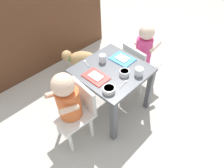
{
  "coord_description": "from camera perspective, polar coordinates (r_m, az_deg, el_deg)",
  "views": [
    {
      "loc": [
        -0.88,
        -0.82,
        1.48
      ],
      "look_at": [
        0.0,
        0.0,
        0.31
      ],
      "focal_mm": 31.01,
      "sensor_mm": 36.0,
      "label": 1
    }
  ],
  "objects": [
    {
      "name": "veggie_bowl_far",
      "position": [
        1.5,
        3.68,
        3.35
      ],
      "size": [
        0.08,
        0.08,
        0.04
      ],
      "color": "white",
      "rests_on": "dining_table"
    },
    {
      "name": "dog",
      "position": [
        2.16,
        -9.15,
        7.18
      ],
      "size": [
        0.33,
        0.36,
        0.3
      ],
      "color": "tan",
      "rests_on": "ground"
    },
    {
      "name": "food_tray_left",
      "position": [
        1.49,
        -4.77,
        2.16
      ],
      "size": [
        0.14,
        0.2,
        0.02
      ],
      "color": "red",
      "rests_on": "dining_table"
    },
    {
      "name": "water_cup_left",
      "position": [
        1.63,
        -2.78,
        7.44
      ],
      "size": [
        0.06,
        0.06,
        0.07
      ],
      "color": "white",
      "rests_on": "dining_table"
    },
    {
      "name": "seated_child_right",
      "position": [
        1.86,
        9.0,
        9.56
      ],
      "size": [
        0.3,
        0.3,
        0.7
      ],
      "color": "silver",
      "rests_on": "ground"
    },
    {
      "name": "spoon_by_left_tray",
      "position": [
        1.64,
        -7.73,
        6.25
      ],
      "size": [
        0.04,
        0.1,
        0.01
      ],
      "color": "silver",
      "rests_on": "dining_table"
    },
    {
      "name": "food_tray_right",
      "position": [
        1.66,
        3.08,
        7.4
      ],
      "size": [
        0.15,
        0.2,
        0.02
      ],
      "color": "#388CD8",
      "rests_on": "dining_table"
    },
    {
      "name": "seated_child_left",
      "position": [
        1.41,
        -12.44,
        -4.82
      ],
      "size": [
        0.3,
        0.3,
        0.69
      ],
      "color": "silver",
      "rests_on": "ground"
    },
    {
      "name": "dining_table",
      "position": [
        1.62,
        0.0,
        1.92
      ],
      "size": [
        0.53,
        0.54,
        0.48
      ],
      "color": "#515459",
      "rests_on": "ground"
    },
    {
      "name": "water_cup_right",
      "position": [
        1.51,
        7.94,
        3.53
      ],
      "size": [
        0.07,
        0.07,
        0.06
      ],
      "color": "white",
      "rests_on": "dining_table"
    },
    {
      "name": "veggie_bowl_near",
      "position": [
        1.37,
        -0.9,
        -1.58
      ],
      "size": [
        0.09,
        0.09,
        0.04
      ],
      "color": "white",
      "rests_on": "dining_table"
    },
    {
      "name": "ground_plane",
      "position": [
        1.91,
        0.0,
        -6.7
      ],
      "size": [
        7.0,
        7.0,
        0.0
      ],
      "primitive_type": "plane",
      "color": "#B2ADA3"
    },
    {
      "name": "kitchen_cabinet_back",
      "position": [
        2.38,
        -21.17,
        15.69
      ],
      "size": [
        1.64,
        0.32,
        0.9
      ],
      "primitive_type": "cube",
      "color": "#56331E",
      "rests_on": "ground"
    },
    {
      "name": "spoon_by_right_tray",
      "position": [
        1.44,
        3.63,
        0.27
      ],
      "size": [
        0.1,
        0.03,
        0.01
      ],
      "color": "silver",
      "rests_on": "dining_table"
    }
  ]
}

